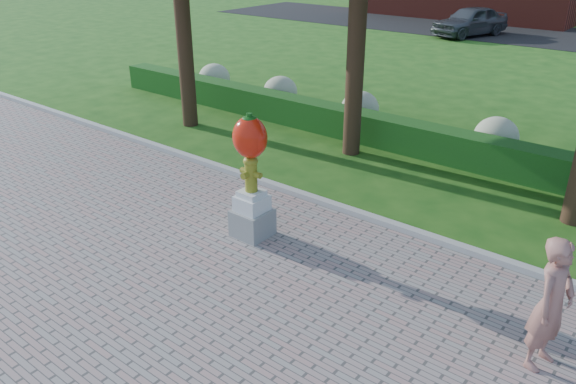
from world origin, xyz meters
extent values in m
plane|color=#1B4C13|center=(0.00, 0.00, 0.00)|extent=(100.00, 100.00, 0.00)
cube|color=#ADADA5|center=(0.00, 3.00, 0.07)|extent=(40.00, 0.18, 0.15)
cube|color=#1C4814|center=(0.00, 7.00, 0.40)|extent=(24.00, 0.70, 0.80)
ellipsoid|color=#9DA27C|center=(-9.00, 8.00, 0.55)|extent=(1.10, 1.10, 0.99)
ellipsoid|color=#9DA27C|center=(-6.00, 8.00, 0.55)|extent=(1.10, 1.10, 0.99)
ellipsoid|color=#9DA27C|center=(-3.00, 8.00, 0.55)|extent=(1.10, 1.10, 0.99)
ellipsoid|color=#9DA27C|center=(1.00, 8.00, 0.55)|extent=(1.10, 1.10, 0.99)
cylinder|color=black|center=(-7.00, 5.00, 3.36)|extent=(0.44, 0.44, 6.72)
cylinder|color=black|center=(-2.00, 6.00, 3.08)|extent=(0.44, 0.44, 6.16)
cube|color=gray|center=(-1.04, 1.11, 0.30)|extent=(0.65, 0.65, 0.52)
cube|color=silver|center=(-1.04, 1.11, 0.70)|extent=(0.52, 0.52, 0.29)
cube|color=silver|center=(-1.04, 1.11, 0.90)|extent=(0.42, 0.42, 0.10)
cylinder|color=olive|center=(-1.04, 1.11, 1.24)|extent=(0.23, 0.23, 0.58)
ellipsoid|color=olive|center=(-1.04, 1.11, 1.53)|extent=(0.27, 0.27, 0.19)
cylinder|color=olive|center=(-1.21, 1.11, 1.30)|extent=(0.12, 0.11, 0.11)
cylinder|color=olive|center=(-0.88, 1.11, 1.30)|extent=(0.12, 0.11, 0.11)
cylinder|color=olive|center=(-1.04, 0.95, 1.30)|extent=(0.12, 0.12, 0.12)
cylinder|color=olive|center=(-1.04, 1.11, 1.61)|extent=(0.08, 0.08, 0.05)
ellipsoid|color=red|center=(-1.04, 1.11, 1.97)|extent=(0.65, 0.58, 0.75)
ellipsoid|color=red|center=(-1.23, 1.11, 1.95)|extent=(0.32, 0.32, 0.48)
ellipsoid|color=red|center=(-0.85, 1.11, 1.95)|extent=(0.32, 0.32, 0.48)
cylinder|color=#144F12|center=(-1.04, 1.11, 2.34)|extent=(0.10, 0.10, 0.12)
ellipsoid|color=#144F12|center=(-1.04, 1.11, 2.31)|extent=(0.25, 0.25, 0.08)
imported|color=#9D665A|center=(4.22, 0.88, 0.97)|extent=(0.57, 0.75, 1.86)
imported|color=#42464A|center=(-6.74, 25.28, 0.81)|extent=(3.26, 4.97, 1.57)
camera|label=1|loc=(5.23, -5.70, 5.21)|focal=35.00mm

